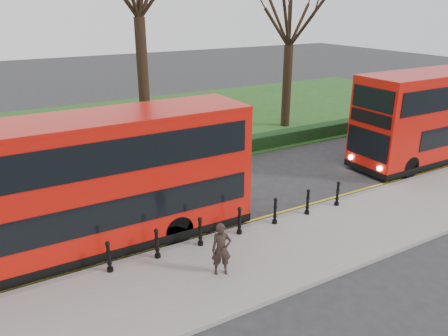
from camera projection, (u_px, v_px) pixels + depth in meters
ground at (193, 229)px, 16.40m from camera, size 120.00×120.00×0.00m
pavement at (235, 267)px, 13.94m from camera, size 60.00×4.00×0.15m
kerb at (206, 239)px, 15.56m from camera, size 60.00×0.25×0.16m
grass_verge at (91, 133)px, 28.52m from camera, size 60.00×18.00×0.06m
hedge at (132, 165)px, 21.75m from camera, size 60.00×0.90×0.80m
yellow_line_outer at (202, 237)px, 15.83m from camera, size 60.00×0.10×0.01m
yellow_line_inner at (199, 235)px, 15.99m from camera, size 60.00×0.10×0.01m
tree_right at (290, 17)px, 27.58m from camera, size 6.31×6.31×9.86m
bollard_row at (239, 221)px, 15.64m from camera, size 9.63×0.15×1.00m
bus_lead at (83, 187)px, 14.31m from camera, size 11.58×2.66×4.61m
bus_rear at (448, 114)px, 23.41m from camera, size 11.94×2.74×4.75m
pedestrian at (221, 249)px, 13.20m from camera, size 0.72×0.59×1.68m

